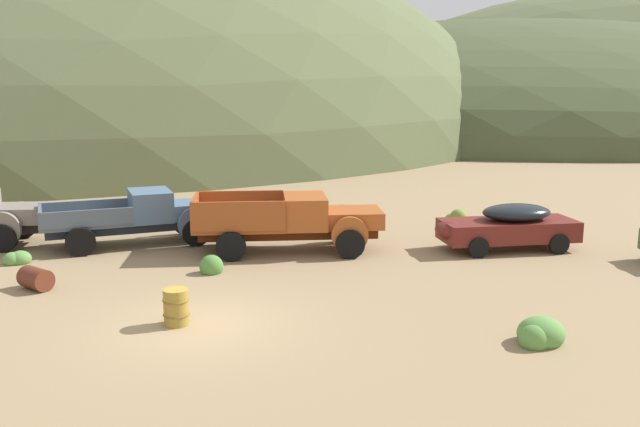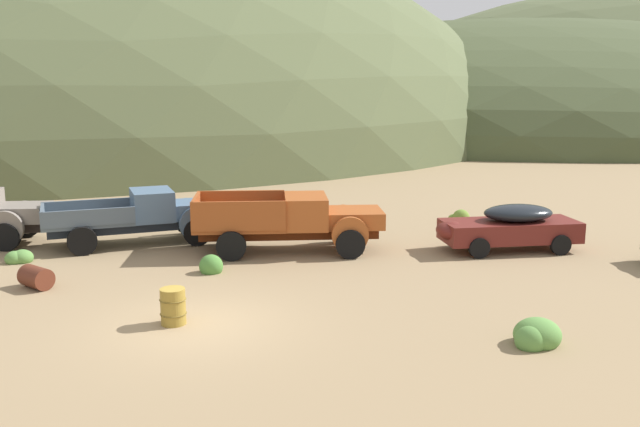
# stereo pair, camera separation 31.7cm
# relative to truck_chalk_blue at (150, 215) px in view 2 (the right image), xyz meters

# --- Properties ---
(ground_plane) EXTENTS (300.00, 300.00, 0.00)m
(ground_plane) POSITION_rel_truck_chalk_blue_xyz_m (2.90, -8.37, -0.99)
(ground_plane) COLOR #937A56
(hill_far_right) EXTENTS (94.87, 87.63, 42.80)m
(hill_far_right) POSITION_rel_truck_chalk_blue_xyz_m (-20.85, 50.69, -0.99)
(hill_far_right) COLOR #56603D
(hill_far_right) RESTS_ON ground
(hill_distant) EXTENTS (93.74, 79.51, 25.63)m
(hill_distant) POSITION_rel_truck_chalk_blue_xyz_m (31.33, 62.30, -0.99)
(hill_distant) COLOR #424C2D
(hill_distant) RESTS_ON ground
(truck_chalk_blue) EXTENTS (6.46, 3.86, 1.89)m
(truck_chalk_blue) POSITION_rel_truck_chalk_blue_xyz_m (0.00, 0.00, 0.00)
(truck_chalk_blue) COLOR #262D39
(truck_chalk_blue) RESTS_ON ground
(truck_oxide_orange) EXTENTS (6.35, 2.77, 1.91)m
(truck_oxide_orange) POSITION_rel_truck_chalk_blue_xyz_m (5.32, -1.31, 0.03)
(truck_oxide_orange) COLOR #51220D
(truck_oxide_orange) RESTS_ON ground
(car_oxblood) EXTENTS (4.98, 2.37, 1.57)m
(car_oxblood) POSITION_rel_truck_chalk_blue_xyz_m (12.22, -1.44, -0.17)
(car_oxblood) COLOR maroon
(car_oxblood) RESTS_ON ground
(oil_drum_tipped) EXTENTS (1.10, 1.06, 0.61)m
(oil_drum_tipped) POSITION_rel_truck_chalk_blue_xyz_m (-2.01, -5.35, -0.68)
(oil_drum_tipped) COLOR #5B2819
(oil_drum_tipped) RESTS_ON ground
(oil_drum_foreground) EXTENTS (0.63, 0.63, 0.87)m
(oil_drum_foreground) POSITION_rel_truck_chalk_blue_xyz_m (2.31, -8.29, -0.56)
(oil_drum_foreground) COLOR olive
(oil_drum_foreground) RESTS_ON ground
(bush_front_left) EXTENTS (0.72, 0.67, 0.71)m
(bush_front_left) POSITION_rel_truck_chalk_blue_xyz_m (2.62, -3.88, -0.81)
(bush_front_left) COLOR #4C8438
(bush_front_left) RESTS_ON ground
(bush_between_trucks) EXTENTS (0.85, 0.68, 0.52)m
(bush_between_trucks) POSITION_rel_truck_chalk_blue_xyz_m (-3.61, -2.59, -0.85)
(bush_between_trucks) COLOR #5B8E42
(bush_between_trucks) RESTS_ON ground
(bush_lone_scrub) EXTENTS (1.08, 0.99, 0.76)m
(bush_lone_scrub) POSITION_rel_truck_chalk_blue_xyz_m (10.43, -9.81, -0.79)
(bush_lone_scrub) COLOR #5B8E42
(bush_lone_scrub) RESTS_ON ground
(bush_near_barrel) EXTENTS (0.85, 0.74, 0.74)m
(bush_near_barrel) POSITION_rel_truck_chalk_blue_xyz_m (11.67, 3.05, -0.82)
(bush_near_barrel) COLOR olive
(bush_near_barrel) RESTS_ON ground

